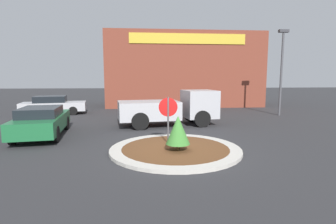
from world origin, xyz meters
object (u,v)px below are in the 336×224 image
object	(u,v)px
stop_sign	(168,113)
utility_truck	(172,108)
parked_sedan_green	(42,121)
parked_sedan_silver	(53,105)
light_pole	(282,66)

from	to	relation	value
stop_sign	utility_truck	xyz separation A→B (m)	(0.63, 4.71, -0.36)
stop_sign	parked_sedan_green	world-z (taller)	stop_sign
utility_truck	parked_sedan_silver	world-z (taller)	utility_truck
stop_sign	parked_sedan_silver	world-z (taller)	stop_sign
utility_truck	light_pole	size ratio (longest dim) A/B	0.96
utility_truck	parked_sedan_green	xyz separation A→B (m)	(-6.40, -2.36, -0.29)
stop_sign	utility_truck	bearing A→B (deg)	82.40
stop_sign	utility_truck	distance (m)	4.76
utility_truck	light_pole	xyz separation A→B (m)	(8.36, 3.35, 2.60)
utility_truck	parked_sedan_green	size ratio (longest dim) A/B	1.20
parked_sedan_green	stop_sign	bearing A→B (deg)	-119.89
stop_sign	parked_sedan_silver	bearing A→B (deg)	127.80
utility_truck	parked_sedan_silver	bearing A→B (deg)	139.19
parked_sedan_green	parked_sedan_silver	xyz separation A→B (m)	(-2.07, 7.77, -0.03)
light_pole	parked_sedan_green	bearing A→B (deg)	-158.86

